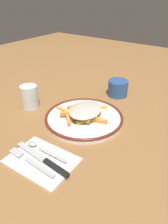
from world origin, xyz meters
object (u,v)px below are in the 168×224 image
at_px(fries_heap, 84,112).
at_px(knife, 46,161).
at_px(plate, 84,118).
at_px(spoon, 40,148).
at_px(napkin, 42,160).
at_px(water_glass, 30,97).
at_px(coffee_mug, 117,88).
at_px(fork, 31,162).

bearing_deg(fries_heap, knife, -168.80).
relative_size(plate, spoon, 1.92).
xyz_separation_m(plate, spoon, (-0.22, 0.01, 0.00)).
xyz_separation_m(plate, knife, (-0.25, -0.05, 0.00)).
relative_size(knife, spoon, 1.38).
height_order(napkin, water_glass, water_glass).
xyz_separation_m(plate, coffee_mug, (0.26, 0.00, 0.03)).
relative_size(fork, knife, 0.84).
height_order(fork, water_glass, water_glass).
bearing_deg(water_glass, knife, -124.87).
xyz_separation_m(knife, water_glass, (0.20, 0.29, 0.03)).
bearing_deg(knife, fork, 130.40).
height_order(fork, spoon, spoon).
relative_size(fries_heap, napkin, 1.15).
relative_size(spoon, water_glass, 1.62).
height_order(water_glass, coffee_mug, water_glass).
height_order(napkin, coffee_mug, coffee_mug).
bearing_deg(fries_heap, fork, -176.29).
distance_m(plate, fork, 0.27).
bearing_deg(plate, coffee_mug, 1.00).
relative_size(napkin, water_glass, 2.04).
distance_m(spoon, coffee_mug, 0.48).
bearing_deg(spoon, fork, -157.50).
bearing_deg(knife, plate, 10.96).
distance_m(fork, coffee_mug, 0.54).
bearing_deg(napkin, spoon, 52.20).
xyz_separation_m(plate, water_glass, (-0.05, 0.24, 0.04)).
bearing_deg(water_glass, coffee_mug, -37.12).
bearing_deg(water_glass, plate, -78.91).
distance_m(plate, knife, 0.25).
height_order(spoon, coffee_mug, coffee_mug).
distance_m(knife, water_glass, 0.35).
relative_size(water_glass, coffee_mug, 0.82).
bearing_deg(coffee_mug, fork, -177.71).
relative_size(spoon, coffee_mug, 1.33).
height_order(fries_heap, knife, fries_heap).
bearing_deg(knife, water_glass, 55.13).
xyz_separation_m(knife, spoon, (0.03, 0.05, 0.00)).
bearing_deg(fork, fries_heap, 3.71).
bearing_deg(spoon, water_glass, 53.65).
relative_size(plate, water_glass, 3.11).
xyz_separation_m(fork, spoon, (0.05, 0.02, 0.00)).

